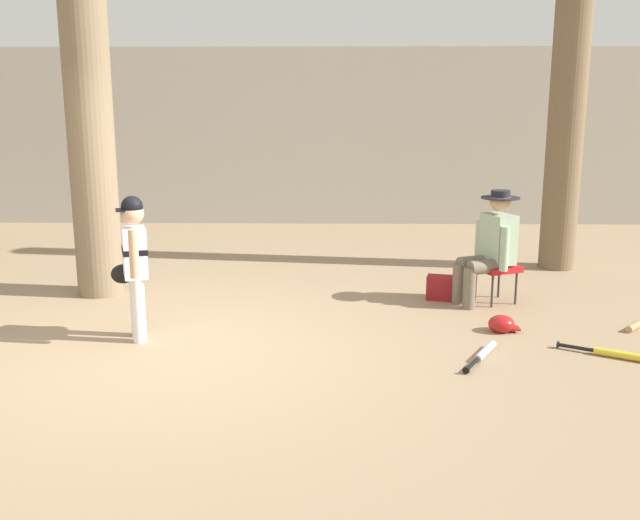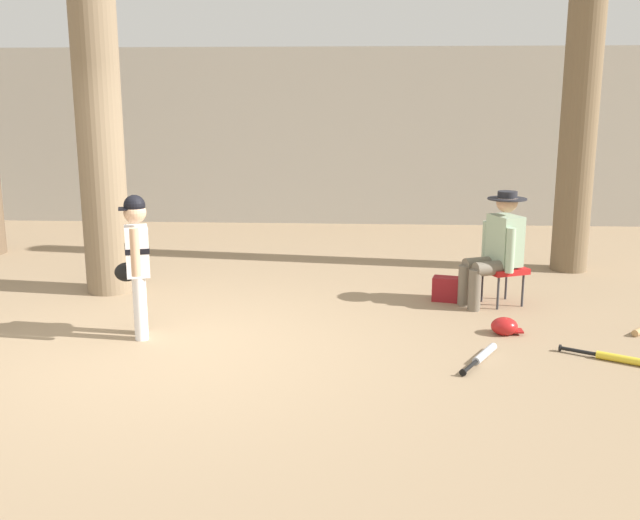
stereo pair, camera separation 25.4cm
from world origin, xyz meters
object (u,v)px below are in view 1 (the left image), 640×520
object	(u,v)px
handbag_beside_stool	(443,288)
batting_helmet_red	(502,324)
young_ballplayer	(134,258)
bat_yellow_trainer	(615,354)
tree_behind_spectator	(569,77)
seated_spectator	(490,244)
tree_near_player	(84,40)
folding_stool	(497,269)
bat_aluminum_silver	(483,353)

from	to	relation	value
handbag_beside_stool	batting_helmet_red	world-z (taller)	handbag_beside_stool
young_ballplayer	bat_yellow_trainer	distance (m)	4.23
young_ballplayer	tree_behind_spectator	bearing A→B (deg)	31.97
young_ballplayer	seated_spectator	world-z (taller)	young_ballplayer
tree_behind_spectator	bat_yellow_trainer	size ratio (longest dim) A/B	7.82
tree_behind_spectator	seated_spectator	world-z (taller)	tree_behind_spectator
tree_near_player	handbag_beside_stool	world-z (taller)	tree_near_player
folding_stool	batting_helmet_red	xyz separation A→B (m)	(-0.16, -1.00, -0.29)
tree_behind_spectator	handbag_beside_stool	xyz separation A→B (m)	(-1.68, -1.55, -2.25)
tree_near_player	handbag_beside_stool	distance (m)	4.58
tree_behind_spectator	young_ballplayer	size ratio (longest dim) A/B	4.15
tree_behind_spectator	folding_stool	size ratio (longest dim) A/B	10.29
tree_near_player	seated_spectator	xyz separation A→B (m)	(4.23, -0.33, -2.08)
seated_spectator	bat_aluminum_silver	size ratio (longest dim) A/B	1.79
tree_near_player	batting_helmet_red	distance (m)	5.10
tree_near_player	bat_aluminum_silver	world-z (taller)	tree_near_player
seated_spectator	handbag_beside_stool	size ratio (longest dim) A/B	3.53
bat_yellow_trainer	bat_aluminum_silver	bearing A→B (deg)	-179.60
bat_yellow_trainer	batting_helmet_red	xyz separation A→B (m)	(-0.79, 0.68, 0.04)
bat_aluminum_silver	batting_helmet_red	xyz separation A→B (m)	(0.31, 0.69, 0.04)
young_ballplayer	seated_spectator	distance (m)	3.63
seated_spectator	bat_yellow_trainer	size ratio (longest dim) A/B	1.73
young_ballplayer	handbag_beside_stool	world-z (taller)	young_ballplayer
folding_stool	bat_aluminum_silver	world-z (taller)	folding_stool
handbag_beside_stool	folding_stool	bearing A→B (deg)	-9.58
tree_near_player	tree_behind_spectator	bearing A→B (deg)	13.87
tree_behind_spectator	batting_helmet_red	bearing A→B (deg)	-116.03
seated_spectator	batting_helmet_red	xyz separation A→B (m)	(-0.07, -0.97, -0.57)
tree_behind_spectator	bat_yellow_trainer	distance (m)	4.10
young_ballplayer	folding_stool	xyz separation A→B (m)	(3.50, 1.26, -0.38)
handbag_beside_stool	bat_aluminum_silver	distance (m)	1.79
handbag_beside_stool	bat_yellow_trainer	size ratio (longest dim) A/B	0.49
bat_yellow_trainer	tree_behind_spectator	bearing A→B (deg)	81.52
handbag_beside_stool	tree_behind_spectator	bearing A→B (deg)	42.63
tree_behind_spectator	young_ballplayer	xyz separation A→B (m)	(-4.64, -2.90, -1.63)
tree_behind_spectator	bat_yellow_trainer	bearing A→B (deg)	-98.48
tree_behind_spectator	handbag_beside_stool	distance (m)	3.20
tree_near_player	young_ballplayer	distance (m)	2.64
seated_spectator	batting_helmet_red	size ratio (longest dim) A/B	4.11
tree_near_player	batting_helmet_red	xyz separation A→B (m)	(4.17, -1.30, -2.64)
handbag_beside_stool	bat_aluminum_silver	size ratio (longest dim) A/B	0.51
tree_behind_spectator	bat_aluminum_silver	size ratio (longest dim) A/B	8.07
handbag_beside_stool	young_ballplayer	bearing A→B (deg)	-155.50
handbag_beside_stool	batting_helmet_red	xyz separation A→B (m)	(0.39, -1.10, -0.06)
seated_spectator	bat_yellow_trainer	world-z (taller)	seated_spectator
bat_yellow_trainer	seated_spectator	bearing A→B (deg)	113.87
tree_near_player	tree_behind_spectator	xyz separation A→B (m)	(5.46, 1.35, -0.34)
tree_near_player	folding_stool	size ratio (longest dim) A/B	11.83
tree_behind_spectator	batting_helmet_red	distance (m)	3.74
batting_helmet_red	young_ballplayer	bearing A→B (deg)	-175.70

